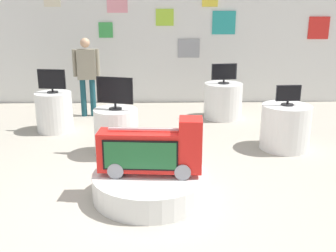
{
  "coord_description": "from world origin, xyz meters",
  "views": [
    {
      "loc": [
        0.3,
        -4.2,
        2.24
      ],
      "look_at": [
        0.39,
        0.76,
        0.74
      ],
      "focal_mm": 41.75,
      "sensor_mm": 36.0,
      "label": 1
    }
  ],
  "objects_px": {
    "main_display_pedestal": "(151,185)",
    "novelty_firetruck_tv": "(152,151)",
    "tv_on_left_rear": "(52,80)",
    "shopper_browsing_rear": "(87,71)",
    "display_pedestal_far_right": "(285,127)",
    "display_pedestal_left_rear": "(54,112)",
    "tv_on_right_rear": "(224,73)",
    "display_pedestal_right_rear": "(223,101)",
    "tv_on_far_right": "(288,95)",
    "display_pedestal_center_rear": "(116,132)",
    "tv_on_center_rear": "(115,92)"
  },
  "relations": [
    {
      "from": "display_pedestal_far_right",
      "to": "shopper_browsing_rear",
      "type": "relative_size",
      "value": 0.48
    },
    {
      "from": "display_pedestal_left_rear",
      "to": "display_pedestal_right_rear",
      "type": "relative_size",
      "value": 0.92
    },
    {
      "from": "tv_on_left_rear",
      "to": "novelty_firetruck_tv",
      "type": "bearing_deg",
      "value": -55.4
    },
    {
      "from": "tv_on_left_rear",
      "to": "tv_on_far_right",
      "type": "xyz_separation_m",
      "value": [
        4.06,
        -1.06,
        -0.06
      ]
    },
    {
      "from": "novelty_firetruck_tv",
      "to": "display_pedestal_center_rear",
      "type": "bearing_deg",
      "value": 111.87
    },
    {
      "from": "tv_on_center_rear",
      "to": "display_pedestal_far_right",
      "type": "height_order",
      "value": "tv_on_center_rear"
    },
    {
      "from": "novelty_firetruck_tv",
      "to": "display_pedestal_far_right",
      "type": "relative_size",
      "value": 1.57
    },
    {
      "from": "tv_on_left_rear",
      "to": "tv_on_right_rear",
      "type": "bearing_deg",
      "value": 14.6
    },
    {
      "from": "display_pedestal_center_rear",
      "to": "tv_on_far_right",
      "type": "relative_size",
      "value": 1.84
    },
    {
      "from": "tv_on_center_rear",
      "to": "display_pedestal_far_right",
      "type": "xyz_separation_m",
      "value": [
        2.75,
        0.22,
        -0.65
      ]
    },
    {
      "from": "tv_on_center_rear",
      "to": "display_pedestal_right_rear",
      "type": "bearing_deg",
      "value": 46.7
    },
    {
      "from": "novelty_firetruck_tv",
      "to": "display_pedestal_far_right",
      "type": "distance_m",
      "value": 2.76
    },
    {
      "from": "novelty_firetruck_tv",
      "to": "tv_on_right_rear",
      "type": "distance_m",
      "value": 3.91
    },
    {
      "from": "novelty_firetruck_tv",
      "to": "tv_on_center_rear",
      "type": "height_order",
      "value": "tv_on_center_rear"
    },
    {
      "from": "display_pedestal_center_rear",
      "to": "main_display_pedestal",
      "type": "bearing_deg",
      "value": -68.84
    },
    {
      "from": "display_pedestal_left_rear",
      "to": "display_pedestal_far_right",
      "type": "relative_size",
      "value": 0.92
    },
    {
      "from": "tv_on_left_rear",
      "to": "shopper_browsing_rear",
      "type": "height_order",
      "value": "shopper_browsing_rear"
    },
    {
      "from": "main_display_pedestal",
      "to": "tv_on_right_rear",
      "type": "xyz_separation_m",
      "value": [
        1.45,
        3.62,
        0.81
      ]
    },
    {
      "from": "main_display_pedestal",
      "to": "shopper_browsing_rear",
      "type": "xyz_separation_m",
      "value": [
        -1.43,
        3.83,
        0.82
      ]
    },
    {
      "from": "display_pedestal_center_rear",
      "to": "tv_on_right_rear",
      "type": "relative_size",
      "value": 1.39
    },
    {
      "from": "display_pedestal_left_rear",
      "to": "tv_on_left_rear",
      "type": "bearing_deg",
      "value": -81.94
    },
    {
      "from": "display_pedestal_right_rear",
      "to": "tv_on_right_rear",
      "type": "relative_size",
      "value": 1.51
    },
    {
      "from": "main_display_pedestal",
      "to": "display_pedestal_right_rear",
      "type": "relative_size",
      "value": 1.77
    },
    {
      "from": "display_pedestal_right_rear",
      "to": "tv_on_far_right",
      "type": "xyz_separation_m",
      "value": [
        0.74,
        -1.93,
        0.54
      ]
    },
    {
      "from": "tv_on_center_rear",
      "to": "display_pedestal_left_rear",
      "type": "bearing_deg",
      "value": 135.68
    },
    {
      "from": "tv_on_left_rear",
      "to": "tv_on_center_rear",
      "type": "xyz_separation_m",
      "value": [
        1.31,
        -1.27,
        0.05
      ]
    },
    {
      "from": "tv_on_left_rear",
      "to": "tv_on_right_rear",
      "type": "height_order",
      "value": "tv_on_left_rear"
    },
    {
      "from": "main_display_pedestal",
      "to": "tv_on_left_rear",
      "type": "xyz_separation_m",
      "value": [
        -1.88,
        2.75,
        0.82
      ]
    },
    {
      "from": "tv_on_right_rear",
      "to": "display_pedestal_center_rear",
      "type": "bearing_deg",
      "value": -133.42
    },
    {
      "from": "novelty_firetruck_tv",
      "to": "display_pedestal_left_rear",
      "type": "xyz_separation_m",
      "value": [
        -1.9,
        2.76,
        -0.23
      ]
    },
    {
      "from": "main_display_pedestal",
      "to": "shopper_browsing_rear",
      "type": "relative_size",
      "value": 0.86
    },
    {
      "from": "tv_on_left_rear",
      "to": "display_pedestal_far_right",
      "type": "xyz_separation_m",
      "value": [
        4.06,
        -1.05,
        -0.6
      ]
    },
    {
      "from": "display_pedestal_center_rear",
      "to": "tv_on_right_rear",
      "type": "bearing_deg",
      "value": 46.58
    },
    {
      "from": "tv_on_center_rear",
      "to": "shopper_browsing_rear",
      "type": "height_order",
      "value": "shopper_browsing_rear"
    },
    {
      "from": "novelty_firetruck_tv",
      "to": "tv_on_center_rear",
      "type": "bearing_deg",
      "value": 111.88
    },
    {
      "from": "display_pedestal_left_rear",
      "to": "shopper_browsing_rear",
      "type": "distance_m",
      "value": 1.31
    },
    {
      "from": "display_pedestal_left_rear",
      "to": "tv_on_far_right",
      "type": "distance_m",
      "value": 4.23
    },
    {
      "from": "tv_on_left_rear",
      "to": "tv_on_far_right",
      "type": "distance_m",
      "value": 4.2
    },
    {
      "from": "display_pedestal_left_rear",
      "to": "display_pedestal_right_rear",
      "type": "height_order",
      "value": "same"
    },
    {
      "from": "display_pedestal_left_rear",
      "to": "display_pedestal_center_rear",
      "type": "height_order",
      "value": "same"
    },
    {
      "from": "novelty_firetruck_tv",
      "to": "tv_on_right_rear",
      "type": "bearing_deg",
      "value": 68.6
    },
    {
      "from": "tv_on_center_rear",
      "to": "display_pedestal_far_right",
      "type": "bearing_deg",
      "value": 4.56
    },
    {
      "from": "shopper_browsing_rear",
      "to": "display_pedestal_right_rear",
      "type": "bearing_deg",
      "value": -4.12
    },
    {
      "from": "novelty_firetruck_tv",
      "to": "tv_on_left_rear",
      "type": "relative_size",
      "value": 2.42
    },
    {
      "from": "display_pedestal_left_rear",
      "to": "novelty_firetruck_tv",
      "type": "bearing_deg",
      "value": -55.43
    },
    {
      "from": "display_pedestal_left_rear",
      "to": "tv_on_left_rear",
      "type": "xyz_separation_m",
      "value": [
        0.0,
        -0.0,
        0.6
      ]
    },
    {
      "from": "tv_on_right_rear",
      "to": "display_pedestal_far_right",
      "type": "xyz_separation_m",
      "value": [
        0.74,
        -1.92,
        -0.59
      ]
    },
    {
      "from": "display_pedestal_left_rear",
      "to": "display_pedestal_center_rear",
      "type": "distance_m",
      "value": 1.82
    },
    {
      "from": "display_pedestal_right_rear",
      "to": "shopper_browsing_rear",
      "type": "height_order",
      "value": "shopper_browsing_rear"
    },
    {
      "from": "main_display_pedestal",
      "to": "novelty_firetruck_tv",
      "type": "xyz_separation_m",
      "value": [
        0.02,
        -0.01,
        0.45
      ]
    }
  ]
}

